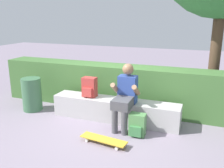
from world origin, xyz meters
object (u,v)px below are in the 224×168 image
Objects in this scene: backpack_on_ground at (137,125)px; trash_bin at (32,94)px; bench_main at (115,110)px; skateboard_near_person at (103,140)px; person_skater at (125,94)px; backpack_on_bench at (89,87)px.

backpack_on_ground is 0.55× the size of trash_bin.
bench_main is 3.52× the size of trash_bin.
backpack_on_ground is at bearing -8.17° from trash_bin.
bench_main is 6.40× the size of backpack_on_ground.
person_skater is at bearing 80.49° from skateboard_near_person.
bench_main is 3.13× the size of skateboard_near_person.
skateboard_near_person is 1.31m from backpack_on_bench.
trash_bin is at bearing 177.69° from person_skater.
backpack_on_ground is at bearing 47.81° from skateboard_near_person.
person_skater is 2.20m from trash_bin.
backpack_on_bench is 1.39m from trash_bin.
person_skater is 0.95m from skateboard_near_person.
backpack_on_bench is at bearing 4.69° from trash_bin.
bench_main is 0.69m from backpack_on_bench.
person_skater is at bearing -13.54° from backpack_on_bench.
person_skater is at bearing -2.31° from trash_bin.
trash_bin is (-2.19, 0.09, -0.28)m from person_skater.
backpack_on_bench is (-0.83, 0.20, -0.01)m from person_skater.
backpack_on_bench is 1.00× the size of backpack_on_ground.
skateboard_near_person is 2.24m from trash_bin.
skateboard_near_person is at bearing -22.22° from trash_bin.
bench_main reaches higher than backpack_on_ground.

